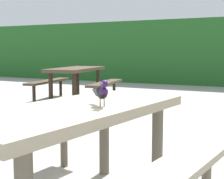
{
  "coord_description": "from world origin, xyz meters",
  "views": [
    {
      "loc": [
        1.15,
        -1.71,
        1.11
      ],
      "look_at": [
        0.05,
        0.43,
        0.84
      ],
      "focal_mm": 54.76,
      "sensor_mm": 36.0,
      "label": 1
    }
  ],
  "objects": [
    {
      "name": "bird_grackle",
      "position": [
        0.06,
        0.27,
        0.84
      ],
      "size": [
        0.22,
        0.22,
        0.18
      ],
      "color": "black",
      "rests_on": "picnic_table_foreground"
    },
    {
      "name": "picnic_table_foreground",
      "position": [
        -0.11,
        0.21,
        0.56
      ],
      "size": [
        1.88,
        1.9,
        0.74
      ],
      "color": "gray",
      "rests_on": "ground"
    },
    {
      "name": "picnic_table_mid_left",
      "position": [
        -3.06,
        4.73,
        0.56
      ],
      "size": [
        1.94,
        1.96,
        0.74
      ],
      "color": "#473828",
      "rests_on": "ground"
    }
  ]
}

